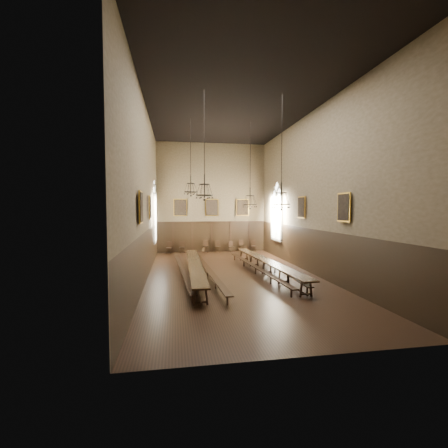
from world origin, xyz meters
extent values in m
cube|color=black|center=(0.00, 0.00, -0.01)|extent=(9.00, 18.00, 0.02)
cube|color=black|center=(0.00, 0.00, 9.01)|extent=(9.00, 18.00, 0.02)
cube|color=#746147|center=(0.00, 9.01, 4.50)|extent=(9.00, 0.02, 9.00)
cube|color=#746147|center=(0.00, -9.01, 4.50)|extent=(9.00, 0.02, 9.00)
cube|color=#746147|center=(-4.51, 0.00, 4.50)|extent=(0.02, 18.00, 9.00)
cube|color=#746147|center=(4.51, 0.00, 4.50)|extent=(0.02, 18.00, 9.00)
cube|color=black|center=(-2.04, -0.25, 0.73)|extent=(0.86, 9.84, 0.07)
cube|color=black|center=(1.98, 0.08, 0.73)|extent=(1.31, 9.81, 0.07)
cube|color=black|center=(-2.64, 0.01, 0.41)|extent=(0.82, 9.58, 0.05)
cube|color=black|center=(-1.35, -0.02, 0.45)|extent=(0.81, 10.50, 0.05)
cube|color=black|center=(1.35, 0.15, 0.41)|extent=(0.93, 9.67, 0.05)
cube|color=black|center=(2.51, 0.26, 0.40)|extent=(0.38, 9.30, 0.05)
cube|color=black|center=(-3.53, 8.46, 0.45)|extent=(0.49, 0.49, 0.05)
cube|color=black|center=(-3.53, 8.64, 0.70)|extent=(0.42, 0.12, 0.50)
cube|color=black|center=(-2.47, 8.55, 0.46)|extent=(0.46, 0.46, 0.05)
cube|color=black|center=(-2.47, 8.74, 0.71)|extent=(0.43, 0.07, 0.51)
cube|color=black|center=(-0.59, 8.50, 0.48)|extent=(0.54, 0.54, 0.05)
cube|color=black|center=(-0.59, 8.69, 0.75)|extent=(0.45, 0.15, 0.53)
cube|color=black|center=(0.42, 8.57, 0.46)|extent=(0.49, 0.49, 0.05)
cube|color=black|center=(0.42, 8.76, 0.71)|extent=(0.43, 0.11, 0.51)
cube|color=black|center=(1.59, 8.51, 0.42)|extent=(0.48, 0.48, 0.05)
cube|color=black|center=(1.59, 8.68, 0.66)|extent=(0.39, 0.14, 0.47)
cube|color=black|center=(2.50, 8.59, 0.46)|extent=(0.55, 0.55, 0.05)
cube|color=black|center=(2.50, 8.77, 0.72)|extent=(0.42, 0.18, 0.51)
cube|color=black|center=(3.50, 8.57, 0.44)|extent=(0.49, 0.49, 0.05)
cube|color=black|center=(3.50, 8.74, 0.69)|extent=(0.41, 0.12, 0.49)
cylinder|color=black|center=(-2.07, 2.53, 7.31)|extent=(0.03, 0.03, 3.39)
torus|color=black|center=(-2.07, 2.53, 4.63)|extent=(0.79, 0.79, 0.05)
torus|color=black|center=(-2.07, 2.53, 5.15)|extent=(0.50, 0.50, 0.04)
cylinder|color=black|center=(-2.07, 2.53, 5.05)|extent=(0.06, 0.06, 1.12)
cylinder|color=black|center=(1.66, 2.64, 6.98)|extent=(0.03, 0.03, 4.05)
torus|color=black|center=(1.66, 2.64, 3.87)|extent=(0.87, 0.87, 0.05)
torus|color=black|center=(1.66, 2.64, 4.44)|extent=(0.56, 0.56, 0.04)
cylinder|color=black|center=(1.66, 2.64, 4.34)|extent=(0.06, 0.06, 1.23)
cylinder|color=black|center=(-1.69, -2.03, 7.10)|extent=(0.03, 0.03, 3.79)
torus|color=black|center=(-1.69, -2.03, 4.25)|extent=(0.77, 0.77, 0.05)
torus|color=black|center=(-1.69, -2.03, 4.75)|extent=(0.49, 0.49, 0.04)
cylinder|color=black|center=(-1.69, -2.03, 4.66)|extent=(0.05, 0.05, 1.09)
cylinder|color=black|center=(1.96, -2.15, 6.94)|extent=(0.03, 0.03, 4.12)
torus|color=black|center=(1.96, -2.15, 3.83)|extent=(0.85, 0.85, 0.05)
torus|color=black|center=(1.96, -2.15, 4.38)|extent=(0.54, 0.54, 0.04)
cylinder|color=black|center=(1.96, -2.15, 4.28)|extent=(0.06, 0.06, 1.20)
cube|color=gold|center=(-2.60, 8.88, 3.70)|extent=(1.10, 0.12, 1.40)
cube|color=black|center=(-2.60, 8.88, 3.70)|extent=(0.98, 0.02, 1.28)
cube|color=gold|center=(0.00, 8.88, 3.70)|extent=(1.10, 0.12, 1.40)
cube|color=black|center=(0.00, 8.88, 3.70)|extent=(0.98, 0.02, 1.28)
cube|color=gold|center=(2.60, 8.88, 3.70)|extent=(1.10, 0.12, 1.40)
cube|color=black|center=(2.60, 8.88, 3.70)|extent=(0.98, 0.02, 1.28)
cube|color=gold|center=(-4.38, 1.00, 3.70)|extent=(0.12, 1.00, 1.30)
cube|color=black|center=(-4.38, 1.00, 3.70)|extent=(0.02, 0.88, 1.18)
cube|color=gold|center=(-4.38, -3.50, 3.70)|extent=(0.12, 1.00, 1.30)
cube|color=black|center=(-4.38, -3.50, 3.70)|extent=(0.02, 0.88, 1.18)
cube|color=gold|center=(4.38, 1.00, 3.70)|extent=(0.12, 1.00, 1.30)
cube|color=black|center=(4.38, 1.00, 3.70)|extent=(0.02, 0.88, 1.18)
cube|color=gold|center=(4.38, -3.50, 3.70)|extent=(0.12, 1.00, 1.30)
cube|color=black|center=(4.38, -3.50, 3.70)|extent=(0.02, 0.88, 1.18)
camera|label=1|loc=(-3.05, -15.77, 3.68)|focal=24.00mm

